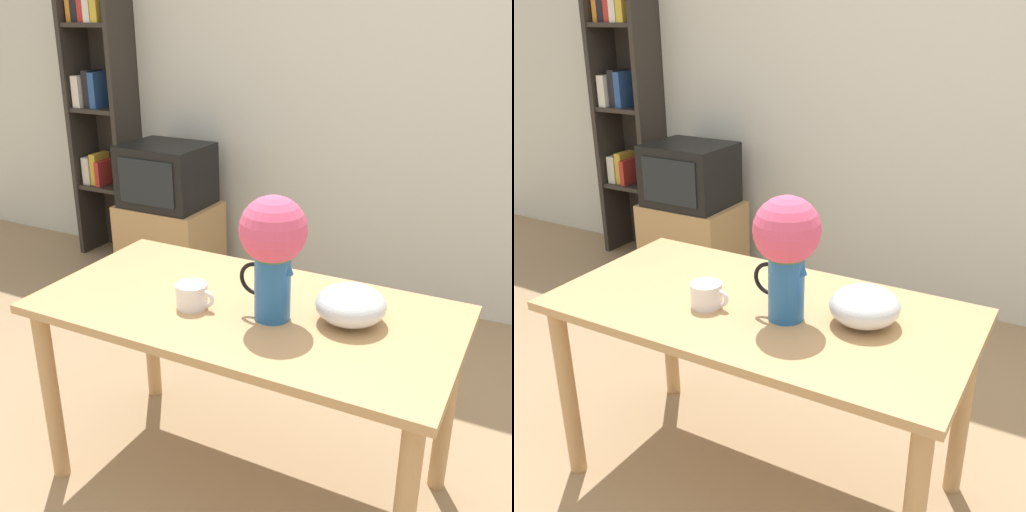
{
  "view_description": "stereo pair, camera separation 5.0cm",
  "coord_description": "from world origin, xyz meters",
  "views": [
    {
      "loc": [
        0.7,
        -1.32,
        1.61
      ],
      "look_at": [
        -0.08,
        0.2,
        0.92
      ],
      "focal_mm": 42.0,
      "sensor_mm": 36.0,
      "label": 1
    },
    {
      "loc": [
        0.74,
        -1.29,
        1.61
      ],
      "look_at": [
        -0.08,
        0.2,
        0.92
      ],
      "focal_mm": 42.0,
      "sensor_mm": 36.0,
      "label": 2
    }
  ],
  "objects": [
    {
      "name": "tv_stand",
      "position": [
        -1.44,
        1.62,
        0.26
      ],
      "size": [
        0.57,
        0.44,
        0.51
      ],
      "color": "tan",
      "rests_on": "ground_plane"
    },
    {
      "name": "wall_back",
      "position": [
        0.0,
        1.99,
        1.3
      ],
      "size": [
        8.0,
        0.05,
        2.6
      ],
      "color": "silver",
      "rests_on": "ground_plane"
    },
    {
      "name": "white_bowl",
      "position": [
        0.2,
        0.28,
        0.78
      ],
      "size": [
        0.22,
        0.22,
        0.12
      ],
      "color": "silver",
      "rests_on": "table"
    },
    {
      "name": "table",
      "position": [
        -0.14,
        0.23,
        0.62
      ],
      "size": [
        1.39,
        0.71,
        0.72
      ],
      "color": "tan",
      "rests_on": "ground_plane"
    },
    {
      "name": "flower_vase",
      "position": [
        -0.03,
        0.2,
        0.97
      ],
      "size": [
        0.22,
        0.21,
        0.4
      ],
      "color": "#235B9E",
      "rests_on": "table"
    },
    {
      "name": "bookshelf",
      "position": [
        -2.1,
        1.85,
        1.01
      ],
      "size": [
        0.43,
        0.27,
        1.8
      ],
      "color": "#2D2823",
      "rests_on": "ground_plane"
    },
    {
      "name": "coffee_mug",
      "position": [
        -0.29,
        0.15,
        0.76
      ],
      "size": [
        0.14,
        0.1,
        0.08
      ],
      "color": "white",
      "rests_on": "table"
    },
    {
      "name": "tv_set",
      "position": [
        -1.44,
        1.62,
        0.7
      ],
      "size": [
        0.5,
        0.42,
        0.38
      ],
      "color": "black",
      "rests_on": "tv_stand"
    }
  ]
}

